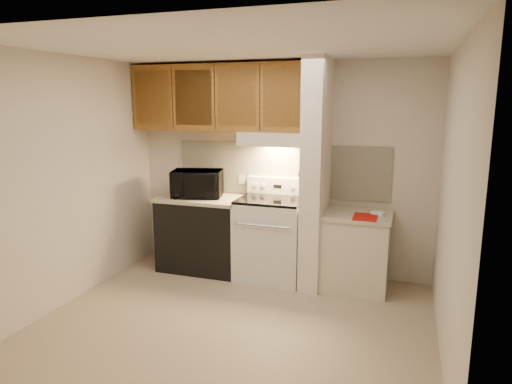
% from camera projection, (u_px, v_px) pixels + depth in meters
% --- Properties ---
extents(floor, '(3.60, 3.60, 0.00)m').
position_uv_depth(floor, '(236.00, 320.00, 4.33)').
color(floor, tan).
rests_on(floor, ground).
extents(ceiling, '(3.60, 3.60, 0.00)m').
position_uv_depth(ceiling, '(234.00, 46.00, 3.85)').
color(ceiling, white).
rests_on(ceiling, wall_back).
extents(wall_back, '(3.60, 2.50, 0.02)m').
position_uv_depth(wall_back, '(280.00, 168.00, 5.48)').
color(wall_back, beige).
rests_on(wall_back, floor).
extents(wall_left, '(0.02, 3.00, 2.50)m').
position_uv_depth(wall_left, '(70.00, 180.00, 4.65)').
color(wall_left, beige).
rests_on(wall_left, floor).
extents(wall_right, '(0.02, 3.00, 2.50)m').
position_uv_depth(wall_right, '(452.00, 205.00, 3.53)').
color(wall_right, beige).
rests_on(wall_right, floor).
extents(backsplash, '(2.60, 0.02, 0.63)m').
position_uv_depth(backsplash, '(280.00, 170.00, 5.48)').
color(backsplash, white).
rests_on(backsplash, wall_back).
extents(range_body, '(0.76, 0.65, 0.92)m').
position_uv_depth(range_body, '(271.00, 240.00, 5.32)').
color(range_body, silver).
rests_on(range_body, floor).
extents(oven_window, '(0.50, 0.01, 0.30)m').
position_uv_depth(oven_window, '(263.00, 244.00, 5.01)').
color(oven_window, black).
rests_on(oven_window, range_body).
extents(oven_handle, '(0.65, 0.02, 0.02)m').
position_uv_depth(oven_handle, '(262.00, 226.00, 4.94)').
color(oven_handle, silver).
rests_on(oven_handle, range_body).
extents(cooktop, '(0.74, 0.64, 0.03)m').
position_uv_depth(cooktop, '(272.00, 200.00, 5.23)').
color(cooktop, black).
rests_on(cooktop, range_body).
extents(range_backguard, '(0.76, 0.08, 0.20)m').
position_uv_depth(range_backguard, '(278.00, 186.00, 5.47)').
color(range_backguard, silver).
rests_on(range_backguard, range_body).
extents(range_display, '(0.10, 0.01, 0.04)m').
position_uv_depth(range_display, '(277.00, 186.00, 5.43)').
color(range_display, black).
rests_on(range_display, range_backguard).
extents(range_knob_left_outer, '(0.05, 0.02, 0.05)m').
position_uv_depth(range_knob_left_outer, '(255.00, 185.00, 5.51)').
color(range_knob_left_outer, silver).
rests_on(range_knob_left_outer, range_backguard).
extents(range_knob_left_inner, '(0.05, 0.02, 0.05)m').
position_uv_depth(range_knob_left_inner, '(263.00, 185.00, 5.48)').
color(range_knob_left_inner, silver).
rests_on(range_knob_left_inner, range_backguard).
extents(range_knob_right_inner, '(0.05, 0.02, 0.05)m').
position_uv_depth(range_knob_right_inner, '(292.00, 187.00, 5.37)').
color(range_knob_right_inner, silver).
rests_on(range_knob_right_inner, range_backguard).
extents(range_knob_right_outer, '(0.05, 0.02, 0.05)m').
position_uv_depth(range_knob_right_outer, '(300.00, 188.00, 5.34)').
color(range_knob_right_outer, silver).
rests_on(range_knob_right_outer, range_backguard).
extents(dishwasher_front, '(1.00, 0.63, 0.87)m').
position_uv_depth(dishwasher_front, '(203.00, 234.00, 5.61)').
color(dishwasher_front, black).
rests_on(dishwasher_front, floor).
extents(left_countertop, '(1.04, 0.67, 0.04)m').
position_uv_depth(left_countertop, '(202.00, 198.00, 5.52)').
color(left_countertop, '#C0B495').
rests_on(left_countertop, dishwasher_front).
extents(spoon_rest, '(0.23, 0.14, 0.02)m').
position_uv_depth(spoon_rest, '(196.00, 192.00, 5.75)').
color(spoon_rest, black).
rests_on(spoon_rest, left_countertop).
extents(teal_jar, '(0.09, 0.09, 0.09)m').
position_uv_depth(teal_jar, '(197.00, 193.00, 5.53)').
color(teal_jar, '#296062').
rests_on(teal_jar, left_countertop).
extents(outlet, '(0.08, 0.01, 0.12)m').
position_uv_depth(outlet, '(242.00, 179.00, 5.64)').
color(outlet, beige).
rests_on(outlet, backsplash).
extents(microwave, '(0.67, 0.53, 0.32)m').
position_uv_depth(microwave, '(197.00, 184.00, 5.48)').
color(microwave, black).
rests_on(microwave, left_countertop).
extents(partition_pillar, '(0.22, 0.70, 2.50)m').
position_uv_depth(partition_pillar, '(316.00, 175.00, 5.00)').
color(partition_pillar, '#F6E4D0').
rests_on(partition_pillar, floor).
extents(pillar_trim, '(0.01, 0.70, 0.04)m').
position_uv_depth(pillar_trim, '(306.00, 170.00, 5.03)').
color(pillar_trim, brown).
rests_on(pillar_trim, partition_pillar).
extents(knife_strip, '(0.02, 0.42, 0.04)m').
position_uv_depth(knife_strip, '(304.00, 169.00, 4.98)').
color(knife_strip, black).
rests_on(knife_strip, partition_pillar).
extents(knife_blade_a, '(0.01, 0.03, 0.16)m').
position_uv_depth(knife_blade_a, '(300.00, 180.00, 4.84)').
color(knife_blade_a, silver).
rests_on(knife_blade_a, knife_strip).
extents(knife_handle_a, '(0.02, 0.02, 0.10)m').
position_uv_depth(knife_handle_a, '(300.00, 166.00, 4.83)').
color(knife_handle_a, black).
rests_on(knife_handle_a, knife_strip).
extents(knife_blade_b, '(0.01, 0.04, 0.18)m').
position_uv_depth(knife_blade_b, '(302.00, 180.00, 4.94)').
color(knife_blade_b, silver).
rests_on(knife_blade_b, knife_strip).
extents(knife_handle_b, '(0.02, 0.02, 0.10)m').
position_uv_depth(knife_handle_b, '(302.00, 165.00, 4.91)').
color(knife_handle_b, black).
rests_on(knife_handle_b, knife_strip).
extents(knife_blade_c, '(0.01, 0.04, 0.20)m').
position_uv_depth(knife_blade_c, '(303.00, 180.00, 5.00)').
color(knife_blade_c, silver).
rests_on(knife_blade_c, knife_strip).
extents(knife_handle_c, '(0.02, 0.02, 0.10)m').
position_uv_depth(knife_handle_c, '(303.00, 164.00, 4.96)').
color(knife_handle_c, black).
rests_on(knife_handle_c, knife_strip).
extents(knife_blade_d, '(0.01, 0.04, 0.16)m').
position_uv_depth(knife_blade_d, '(305.00, 176.00, 5.09)').
color(knife_blade_d, silver).
rests_on(knife_blade_d, knife_strip).
extents(knife_handle_d, '(0.02, 0.02, 0.10)m').
position_uv_depth(knife_handle_d, '(305.00, 163.00, 5.04)').
color(knife_handle_d, black).
rests_on(knife_handle_d, knife_strip).
extents(knife_blade_e, '(0.01, 0.04, 0.18)m').
position_uv_depth(knife_blade_e, '(306.00, 176.00, 5.16)').
color(knife_blade_e, silver).
rests_on(knife_blade_e, knife_strip).
extents(knife_handle_e, '(0.02, 0.02, 0.10)m').
position_uv_depth(knife_handle_e, '(306.00, 162.00, 5.12)').
color(knife_handle_e, black).
rests_on(knife_handle_e, knife_strip).
extents(oven_mitt, '(0.03, 0.10, 0.24)m').
position_uv_depth(oven_mitt, '(307.00, 181.00, 5.22)').
color(oven_mitt, gray).
rests_on(oven_mitt, partition_pillar).
extents(right_cab_base, '(0.70, 0.60, 0.81)m').
position_uv_depth(right_cab_base, '(355.00, 253.00, 5.02)').
color(right_cab_base, beige).
rests_on(right_cab_base, floor).
extents(right_countertop, '(0.74, 0.64, 0.04)m').
position_uv_depth(right_countertop, '(357.00, 215.00, 4.94)').
color(right_countertop, '#C0B495').
rests_on(right_countertop, right_cab_base).
extents(red_folder, '(0.24, 0.33, 0.01)m').
position_uv_depth(red_folder, '(365.00, 217.00, 4.76)').
color(red_folder, '#AE1309').
rests_on(red_folder, right_countertop).
extents(white_box, '(0.16, 0.13, 0.04)m').
position_uv_depth(white_box, '(378.00, 214.00, 4.86)').
color(white_box, white).
rests_on(white_box, right_countertop).
extents(range_hood, '(0.78, 0.44, 0.15)m').
position_uv_depth(range_hood, '(275.00, 139.00, 5.21)').
color(range_hood, beige).
rests_on(range_hood, upper_cabinets).
extents(hood_lip, '(0.78, 0.04, 0.06)m').
position_uv_depth(hood_lip, '(270.00, 144.00, 5.02)').
color(hood_lip, beige).
rests_on(hood_lip, range_hood).
extents(upper_cabinets, '(2.18, 0.33, 0.77)m').
position_uv_depth(upper_cabinets, '(220.00, 98.00, 5.37)').
color(upper_cabinets, brown).
rests_on(upper_cabinets, wall_back).
extents(cab_door_a, '(0.46, 0.01, 0.63)m').
position_uv_depth(cab_door_a, '(152.00, 98.00, 5.48)').
color(cab_door_a, brown).
rests_on(cab_door_a, upper_cabinets).
extents(cab_gap_a, '(0.01, 0.01, 0.73)m').
position_uv_depth(cab_gap_a, '(172.00, 98.00, 5.39)').
color(cab_gap_a, black).
rests_on(cab_gap_a, upper_cabinets).
extents(cab_door_b, '(0.46, 0.01, 0.63)m').
position_uv_depth(cab_door_b, '(193.00, 98.00, 5.31)').
color(cab_door_b, brown).
rests_on(cab_door_b, upper_cabinets).
extents(cab_gap_b, '(0.01, 0.01, 0.73)m').
position_uv_depth(cab_gap_b, '(215.00, 98.00, 5.22)').
color(cab_gap_b, black).
rests_on(cab_gap_b, upper_cabinets).
extents(cab_door_c, '(0.46, 0.01, 0.63)m').
position_uv_depth(cab_door_c, '(237.00, 98.00, 5.14)').
color(cab_door_c, brown).
rests_on(cab_door_c, upper_cabinets).
extents(cab_gap_c, '(0.01, 0.01, 0.73)m').
position_uv_depth(cab_gap_c, '(260.00, 98.00, 5.05)').
color(cab_gap_c, black).
rests_on(cab_gap_c, upper_cabinets).
extents(cab_door_d, '(0.46, 0.01, 0.63)m').
position_uv_depth(cab_door_d, '(284.00, 97.00, 4.97)').
color(cab_door_d, brown).
rests_on(cab_door_d, upper_cabinets).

